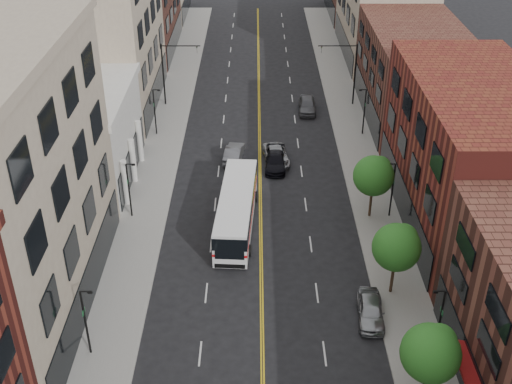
{
  "coord_description": "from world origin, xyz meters",
  "views": [
    {
      "loc": [
        -0.44,
        -21.89,
        30.14
      ],
      "look_at": [
        -0.4,
        19.83,
        5.0
      ],
      "focal_mm": 45.0,
      "sensor_mm": 36.0,
      "label": 1
    }
  ],
  "objects_px": {
    "city_bus": "(236,208)",
    "car_lane_c": "(307,105)",
    "car_lane_b": "(276,155)",
    "car_parked_far": "(371,310)",
    "car_lane_behind": "(234,153)",
    "car_lane_a": "(275,161)"
  },
  "relations": [
    {
      "from": "city_bus",
      "to": "car_lane_c",
      "type": "distance_m",
      "value": 24.7
    },
    {
      "from": "car_lane_b",
      "to": "city_bus",
      "type": "bearing_deg",
      "value": -114.46
    },
    {
      "from": "car_parked_far",
      "to": "car_lane_behind",
      "type": "height_order",
      "value": "car_lane_behind"
    },
    {
      "from": "city_bus",
      "to": "car_lane_behind",
      "type": "distance_m",
      "value": 11.91
    },
    {
      "from": "car_parked_far",
      "to": "car_lane_b",
      "type": "distance_m",
      "value": 23.43
    },
    {
      "from": "car_lane_behind",
      "to": "car_lane_b",
      "type": "bearing_deg",
      "value": -178.49
    },
    {
      "from": "car_lane_a",
      "to": "car_lane_c",
      "type": "xyz_separation_m",
      "value": [
        4.0,
        13.34,
        0.12
      ]
    },
    {
      "from": "car_lane_behind",
      "to": "car_lane_a",
      "type": "bearing_deg",
      "value": 165.01
    },
    {
      "from": "car_parked_far",
      "to": "car_lane_behind",
      "type": "distance_m",
      "value": 25.18
    },
    {
      "from": "car_lane_c",
      "to": "city_bus",
      "type": "bearing_deg",
      "value": -105.4
    },
    {
      "from": "car_lane_behind",
      "to": "car_lane_a",
      "type": "distance_m",
      "value": 4.38
    },
    {
      "from": "car_lane_behind",
      "to": "car_lane_b",
      "type": "distance_m",
      "value": 4.17
    },
    {
      "from": "car_parked_far",
      "to": "car_lane_b",
      "type": "bearing_deg",
      "value": 108.41
    },
    {
      "from": "car_lane_behind",
      "to": "car_lane_c",
      "type": "distance_m",
      "value": 14.18
    },
    {
      "from": "car_parked_far",
      "to": "car_lane_a",
      "type": "bearing_deg",
      "value": 109.45
    },
    {
      "from": "city_bus",
      "to": "car_lane_b",
      "type": "bearing_deg",
      "value": 76.03
    },
    {
      "from": "car_parked_far",
      "to": "car_lane_c",
      "type": "xyz_separation_m",
      "value": [
        -1.9,
        34.8,
        0.08
      ]
    },
    {
      "from": "car_parked_far",
      "to": "city_bus",
      "type": "bearing_deg",
      "value": 133.87
    },
    {
      "from": "car_parked_far",
      "to": "car_lane_c",
      "type": "relative_size",
      "value": 0.9
    },
    {
      "from": "city_bus",
      "to": "car_lane_c",
      "type": "relative_size",
      "value": 2.54
    },
    {
      "from": "car_lane_a",
      "to": "car_lane_b",
      "type": "xyz_separation_m",
      "value": [
        0.1,
        1.24,
        -0.01
      ]
    },
    {
      "from": "car_lane_behind",
      "to": "car_lane_b",
      "type": "relative_size",
      "value": 0.9
    }
  ]
}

